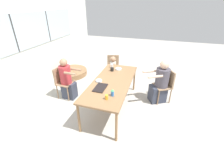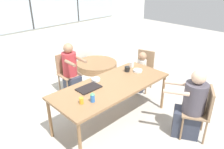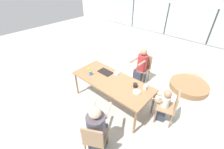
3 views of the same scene
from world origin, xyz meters
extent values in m
plane|color=#B2ADA3|center=(0.00, 0.00, 0.00)|extent=(16.00, 16.00, 0.00)
cube|color=silver|center=(0.00, 2.67, 1.40)|extent=(8.40, 0.06, 2.80)
cube|color=silver|center=(0.00, 2.63, 1.70)|extent=(5.20, 0.02, 0.95)
cube|color=#333333|center=(0.00, 2.62, 1.70)|extent=(0.04, 0.01, 0.95)
cube|color=#333333|center=(1.30, 2.62, 1.70)|extent=(0.04, 0.01, 0.95)
cube|color=olive|center=(0.00, 0.00, 0.72)|extent=(2.07, 0.88, 0.04)
cylinder|color=olive|center=(-0.99, -0.39, 0.35)|extent=(0.05, 0.05, 0.70)
cylinder|color=olive|center=(0.99, -0.39, 0.35)|extent=(0.05, 0.05, 0.70)
cylinder|color=olive|center=(-0.99, 0.39, 0.35)|extent=(0.05, 0.05, 0.70)
cylinder|color=olive|center=(0.99, 0.39, 0.35)|extent=(0.05, 0.05, 0.70)
cube|color=#937556|center=(0.66, -1.18, 0.44)|extent=(0.54, 0.54, 0.03)
cube|color=#937556|center=(0.75, -1.34, 0.67)|extent=(0.35, 0.22, 0.42)
cylinder|color=#8C6B4C|center=(0.43, -1.12, 0.22)|extent=(0.03, 0.03, 0.43)
cylinder|color=#8C6B4C|center=(0.73, -0.95, 0.22)|extent=(0.03, 0.03, 0.43)
cylinder|color=#8C6B4C|center=(0.60, -1.42, 0.22)|extent=(0.03, 0.03, 0.43)
cylinder|color=#8C6B4C|center=(0.89, -1.25, 0.22)|extent=(0.03, 0.03, 0.43)
cube|color=#937556|center=(0.05, 1.36, 0.44)|extent=(0.42, 0.42, 0.03)
cube|color=#937556|center=(0.06, 1.54, 0.67)|extent=(0.38, 0.05, 0.42)
cylinder|color=#8C6B4C|center=(0.22, 1.18, 0.22)|extent=(0.03, 0.03, 0.43)
cylinder|color=#8C6B4C|center=(-0.12, 1.19, 0.22)|extent=(0.03, 0.03, 0.43)
cylinder|color=#8C6B4C|center=(0.23, 1.52, 0.22)|extent=(0.03, 0.03, 0.43)
cylinder|color=#8C6B4C|center=(-0.11, 1.53, 0.22)|extent=(0.03, 0.03, 0.43)
cube|color=#937556|center=(1.30, 0.37, 0.44)|extent=(0.49, 0.49, 0.03)
cube|color=#937556|center=(1.48, 0.42, 0.67)|extent=(0.14, 0.38, 0.42)
cylinder|color=#8C6B4C|center=(1.19, 0.16, 0.22)|extent=(0.03, 0.03, 0.43)
cylinder|color=#8C6B4C|center=(1.09, 0.49, 0.22)|extent=(0.03, 0.03, 0.43)
cylinder|color=#8C6B4C|center=(1.51, 0.26, 0.22)|extent=(0.03, 0.03, 0.43)
cylinder|color=#8C6B4C|center=(1.42, 0.58, 0.22)|extent=(0.03, 0.03, 0.43)
cube|color=#333847|center=(0.61, -1.09, 0.23)|extent=(0.47, 0.50, 0.46)
cylinder|color=#4C4751|center=(0.64, -1.15, 0.70)|extent=(0.34, 0.34, 0.49)
sphere|color=#DBB293|center=(0.64, -1.15, 1.05)|extent=(0.21, 0.21, 0.21)
cylinder|color=#DBB293|center=(0.37, -0.97, 0.83)|extent=(0.23, 0.36, 0.06)
cylinder|color=#DBB293|center=(0.63, -0.82, 0.83)|extent=(0.23, 0.36, 0.06)
cube|color=#333847|center=(0.05, 1.26, 0.23)|extent=(0.28, 0.37, 0.46)
cylinder|color=#B23338|center=(0.05, 1.32, 0.70)|extent=(0.30, 0.30, 0.49)
sphere|color=#A37A5B|center=(0.05, 1.32, 1.05)|extent=(0.20, 0.20, 0.20)
cylinder|color=#A37A5B|center=(0.17, 1.06, 0.84)|extent=(0.07, 0.33, 0.06)
cylinder|color=#A37A5B|center=(-0.09, 1.07, 0.84)|extent=(0.07, 0.33, 0.06)
cube|color=#333847|center=(1.23, 0.35, 0.23)|extent=(0.27, 0.23, 0.46)
cylinder|color=beige|center=(1.27, 0.36, 0.59)|extent=(0.19, 0.19, 0.27)
sphere|color=#A37A5B|center=(1.27, 0.36, 0.82)|extent=(0.17, 0.17, 0.17)
cylinder|color=#A37A5B|center=(1.13, 0.24, 0.65)|extent=(0.21, 0.10, 0.04)
cylinder|color=#A37A5B|center=(1.09, 0.40, 0.65)|extent=(0.21, 0.10, 0.04)
cube|color=black|center=(-0.37, 0.15, 0.75)|extent=(0.39, 0.23, 0.02)
cylinder|color=black|center=(0.57, 0.17, 0.79)|extent=(0.10, 0.10, 0.10)
torus|color=black|center=(0.61, 0.17, 0.79)|extent=(0.01, 0.07, 0.07)
cylinder|color=blue|center=(-0.57, -0.19, 0.80)|extent=(0.07, 0.07, 0.12)
cone|color=#4CB266|center=(-0.57, -0.19, 0.88)|extent=(0.07, 0.07, 0.04)
cylinder|color=gold|center=(-0.72, -0.11, 0.79)|extent=(0.06, 0.06, 0.09)
cube|color=silver|center=(0.78, 0.25, 0.80)|extent=(0.07, 0.07, 0.11)
cylinder|color=silver|center=(-0.10, 0.29, 0.76)|extent=(0.15, 0.15, 0.04)
cylinder|color=silver|center=(0.71, 0.03, 0.76)|extent=(0.17, 0.17, 0.04)
cylinder|color=olive|center=(1.36, 1.99, 0.01)|extent=(1.10, 1.10, 0.03)
cylinder|color=olive|center=(1.36, 1.99, 0.04)|extent=(1.11, 1.11, 0.03)
cylinder|color=olive|center=(1.36, 1.99, 0.07)|extent=(1.10, 1.10, 0.03)
cylinder|color=olive|center=(1.36, 1.99, 0.10)|extent=(1.11, 1.11, 0.03)
cylinder|color=olive|center=(1.36, 1.99, 0.14)|extent=(1.10, 1.10, 0.03)
cylinder|color=olive|center=(1.36, 1.99, 0.16)|extent=(1.11, 1.11, 0.03)
camera|label=1|loc=(-2.98, -0.92, 2.45)|focal=24.00mm
camera|label=2|loc=(-2.26, -2.30, 2.44)|focal=35.00mm
camera|label=3|loc=(1.96, -2.20, 2.97)|focal=24.00mm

